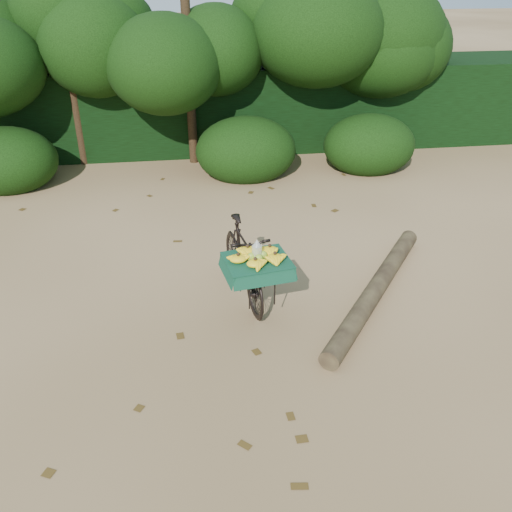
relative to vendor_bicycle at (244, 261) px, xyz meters
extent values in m
plane|color=tan|center=(-0.93, 0.06, -0.52)|extent=(80.00, 80.00, 0.00)
imported|color=black|center=(0.00, 0.02, -0.02)|extent=(0.73, 1.72, 1.00)
cube|color=black|center=(0.09, -0.57, 0.31)|extent=(0.43, 0.49, 0.03)
cube|color=#144B35|center=(0.09, -0.57, 0.32)|extent=(0.81, 0.71, 0.01)
ellipsoid|color=#8AAD29|center=(0.16, -0.56, 0.37)|extent=(0.10, 0.08, 0.11)
ellipsoid|color=#8AAD29|center=(0.08, -0.51, 0.37)|extent=(0.10, 0.08, 0.11)
ellipsoid|color=#8AAD29|center=(0.02, -0.58, 0.37)|extent=(0.10, 0.08, 0.11)
ellipsoid|color=#8AAD29|center=(0.10, -0.63, 0.37)|extent=(0.10, 0.08, 0.11)
cylinder|color=#EAE5C6|center=(0.09, -0.56, 0.42)|extent=(0.12, 0.12, 0.15)
cylinder|color=brown|center=(1.67, -0.26, -0.40)|extent=(2.13, 2.76, 0.24)
cube|color=black|center=(-0.93, 6.36, 0.38)|extent=(26.00, 1.80, 1.80)
camera|label=1|loc=(-0.67, -5.83, 3.33)|focal=38.00mm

